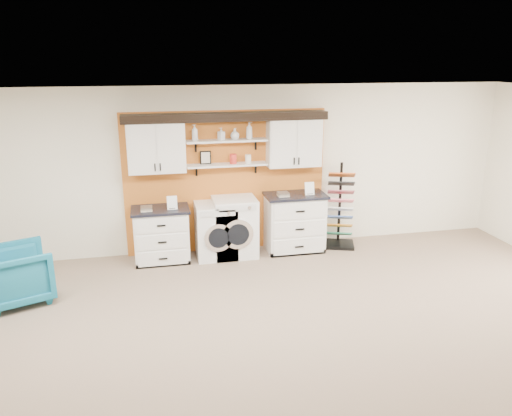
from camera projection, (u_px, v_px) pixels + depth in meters
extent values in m
plane|color=#7E6855|center=(288.00, 387.00, 5.10)|extent=(10.00, 10.00, 0.00)
plane|color=white|center=(294.00, 109.00, 4.28)|extent=(10.00, 10.00, 0.00)
plane|color=white|center=(226.00, 170.00, 8.43)|extent=(10.00, 0.00, 10.00)
cube|color=#BF6420|center=(226.00, 182.00, 8.46)|extent=(3.40, 0.07, 2.40)
cube|color=white|center=(156.00, 146.00, 7.88)|extent=(0.90, 0.34, 0.84)
cube|color=white|center=(142.00, 149.00, 7.67)|extent=(0.42, 0.01, 0.78)
cube|color=white|center=(171.00, 148.00, 7.76)|extent=(0.42, 0.01, 0.78)
cube|color=white|center=(294.00, 141.00, 8.33)|extent=(0.90, 0.34, 0.84)
cube|color=white|center=(284.00, 143.00, 8.12)|extent=(0.42, 0.01, 0.78)
cube|color=white|center=(310.00, 143.00, 8.21)|extent=(0.42, 0.01, 0.78)
cube|color=white|center=(227.00, 165.00, 8.21)|extent=(1.32, 0.28, 0.03)
cube|color=white|center=(227.00, 141.00, 8.09)|extent=(1.32, 0.28, 0.03)
cube|color=black|center=(226.00, 116.00, 7.99)|extent=(3.30, 0.40, 0.10)
cube|color=black|center=(228.00, 121.00, 7.83)|extent=(3.30, 0.04, 0.04)
cube|color=black|center=(206.00, 158.00, 8.15)|extent=(0.18, 0.02, 0.22)
cube|color=beige|center=(206.00, 158.00, 8.14)|extent=(0.14, 0.01, 0.18)
cylinder|color=red|center=(233.00, 159.00, 8.20)|extent=(0.11, 0.11, 0.16)
cylinder|color=silver|center=(248.00, 159.00, 8.25)|extent=(0.10, 0.10, 0.14)
cube|color=white|center=(162.00, 235.00, 8.16)|extent=(0.86, 0.60, 0.86)
cube|color=black|center=(164.00, 264.00, 8.02)|extent=(0.86, 0.06, 0.07)
cube|color=black|center=(160.00, 209.00, 8.03)|extent=(0.92, 0.66, 0.04)
cube|color=white|center=(161.00, 225.00, 7.79)|extent=(0.79, 0.02, 0.24)
cube|color=white|center=(162.00, 242.00, 7.87)|extent=(0.79, 0.02, 0.24)
cube|color=white|center=(163.00, 258.00, 7.95)|extent=(0.79, 0.02, 0.24)
cube|color=white|center=(294.00, 223.00, 8.60)|extent=(0.97, 0.60, 0.97)
cube|color=black|center=(298.00, 253.00, 8.47)|extent=(0.97, 0.06, 0.08)
cube|color=black|center=(295.00, 195.00, 8.45)|extent=(1.03, 0.66, 0.04)
cube|color=white|center=(300.00, 211.00, 8.22)|extent=(0.88, 0.02, 0.27)
cube|color=white|center=(300.00, 229.00, 8.31)|extent=(0.88, 0.02, 0.27)
cube|color=white|center=(299.00, 246.00, 8.40)|extent=(0.88, 0.02, 0.27)
cube|color=white|center=(216.00, 230.00, 8.33)|extent=(0.66, 0.66, 0.92)
cube|color=silver|center=(218.00, 214.00, 7.90)|extent=(0.56, 0.02, 0.10)
cylinder|color=silver|center=(218.00, 238.00, 8.02)|extent=(0.46, 0.05, 0.46)
cylinder|color=black|center=(219.00, 238.00, 8.00)|extent=(0.33, 0.03, 0.33)
cube|color=white|center=(235.00, 227.00, 8.38)|extent=(0.71, 0.66, 1.00)
cube|color=silver|center=(238.00, 208.00, 7.94)|extent=(0.61, 0.02, 0.10)
cylinder|color=silver|center=(238.00, 234.00, 8.07)|extent=(0.50, 0.05, 0.50)
cylinder|color=black|center=(238.00, 235.00, 8.05)|extent=(0.36, 0.03, 0.36)
cube|color=black|center=(338.00, 244.00, 8.89)|extent=(0.65, 0.60, 0.05)
cube|color=black|center=(340.00, 202.00, 8.83)|extent=(0.06, 0.06, 1.44)
cube|color=#227E59|center=(339.00, 234.00, 8.85)|extent=(0.51, 0.38, 0.13)
cube|color=orange|center=(339.00, 225.00, 8.81)|extent=(0.51, 0.38, 0.13)
cube|color=#3357B3|center=(339.00, 217.00, 8.77)|extent=(0.51, 0.38, 0.13)
cube|color=white|center=(340.00, 209.00, 8.72)|extent=(0.51, 0.38, 0.13)
cube|color=pink|center=(340.00, 201.00, 8.68)|extent=(0.51, 0.38, 0.13)
cube|color=#933D48|center=(341.00, 192.00, 8.63)|extent=(0.51, 0.38, 0.13)
cube|color=black|center=(341.00, 184.00, 8.59)|extent=(0.51, 0.38, 0.13)
cube|color=#E25A17|center=(342.00, 175.00, 8.54)|extent=(0.51, 0.38, 0.13)
imported|color=#136281|center=(18.00, 275.00, 6.80)|extent=(1.09, 1.08, 0.78)
imported|color=silver|center=(195.00, 133.00, 7.94)|extent=(0.13, 0.13, 0.26)
imported|color=silver|center=(221.00, 134.00, 8.04)|extent=(0.12, 0.12, 0.20)
imported|color=silver|center=(235.00, 134.00, 8.08)|extent=(0.19, 0.19, 0.18)
imported|color=silver|center=(249.00, 131.00, 8.12)|extent=(0.12, 0.12, 0.27)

